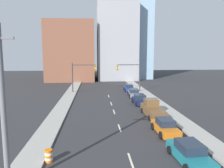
{
  "coord_description": "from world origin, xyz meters",
  "views": [
    {
      "loc": [
        -2.63,
        -7.41,
        7.87
      ],
      "look_at": [
        0.7,
        33.95,
        2.2
      ],
      "focal_mm": 35.0,
      "sensor_mm": 36.0,
      "label": 1
    }
  ],
  "objects_px": {
    "sedan_blue": "(129,88)",
    "utility_pole_left_near": "(3,109)",
    "pickup_truck_brown": "(153,109)",
    "sedan_navy": "(140,100)",
    "traffic_signal_right": "(133,73)",
    "traffic_barrel": "(49,156)",
    "sedan_teal": "(190,153)",
    "sedan_gray": "(134,93)",
    "traffic_signal_left": "(80,73)",
    "sedan_orange": "(165,127)"
  },
  "relations": [
    {
      "from": "traffic_signal_right",
      "to": "sedan_teal",
      "type": "distance_m",
      "value": 30.45
    },
    {
      "from": "traffic_signal_left",
      "to": "sedan_gray",
      "type": "bearing_deg",
      "value": -26.1
    },
    {
      "from": "sedan_blue",
      "to": "traffic_signal_right",
      "type": "bearing_deg",
      "value": -63.94
    },
    {
      "from": "pickup_truck_brown",
      "to": "sedan_gray",
      "type": "bearing_deg",
      "value": 88.73
    },
    {
      "from": "pickup_truck_brown",
      "to": "sedan_navy",
      "type": "relative_size",
      "value": 1.3
    },
    {
      "from": "sedan_teal",
      "to": "sedan_blue",
      "type": "distance_m",
      "value": 31.57
    },
    {
      "from": "traffic_signal_right",
      "to": "traffic_barrel",
      "type": "bearing_deg",
      "value": -111.23
    },
    {
      "from": "utility_pole_left_near",
      "to": "sedan_gray",
      "type": "xyz_separation_m",
      "value": [
        12.39,
        27.6,
        -4.24
      ]
    },
    {
      "from": "traffic_barrel",
      "to": "sedan_navy",
      "type": "height_order",
      "value": "sedan_navy"
    },
    {
      "from": "sedan_navy",
      "to": "pickup_truck_brown",
      "type": "bearing_deg",
      "value": -89.81
    },
    {
      "from": "traffic_signal_right",
      "to": "traffic_barrel",
      "type": "height_order",
      "value": "traffic_signal_right"
    },
    {
      "from": "sedan_teal",
      "to": "sedan_gray",
      "type": "relative_size",
      "value": 1.04
    },
    {
      "from": "traffic_signal_right",
      "to": "utility_pole_left_near",
      "type": "distance_m",
      "value": 35.21
    },
    {
      "from": "traffic_signal_right",
      "to": "pickup_truck_brown",
      "type": "bearing_deg",
      "value": -91.91
    },
    {
      "from": "traffic_signal_left",
      "to": "sedan_navy",
      "type": "bearing_deg",
      "value": -48.3
    },
    {
      "from": "sedan_orange",
      "to": "sedan_navy",
      "type": "relative_size",
      "value": 0.96
    },
    {
      "from": "utility_pole_left_near",
      "to": "sedan_gray",
      "type": "bearing_deg",
      "value": 65.82
    },
    {
      "from": "sedan_gray",
      "to": "sedan_navy",
      "type": "bearing_deg",
      "value": -88.56
    },
    {
      "from": "sedan_teal",
      "to": "sedan_gray",
      "type": "bearing_deg",
      "value": 86.21
    },
    {
      "from": "sedan_teal",
      "to": "sedan_orange",
      "type": "distance_m",
      "value": 5.8
    },
    {
      "from": "sedan_teal",
      "to": "sedan_blue",
      "type": "bearing_deg",
      "value": 86.28
    },
    {
      "from": "pickup_truck_brown",
      "to": "sedan_navy",
      "type": "distance_m",
      "value": 6.57
    },
    {
      "from": "sedan_navy",
      "to": "sedan_orange",
      "type": "bearing_deg",
      "value": -92.94
    },
    {
      "from": "traffic_signal_left",
      "to": "sedan_navy",
      "type": "xyz_separation_m",
      "value": [
        10.18,
        -11.42,
        -3.32
      ]
    },
    {
      "from": "traffic_barrel",
      "to": "sedan_gray",
      "type": "distance_m",
      "value": 26.61
    },
    {
      "from": "sedan_orange",
      "to": "pickup_truck_brown",
      "type": "relative_size",
      "value": 0.74
    },
    {
      "from": "sedan_orange",
      "to": "sedan_blue",
      "type": "distance_m",
      "value": 25.77
    },
    {
      "from": "pickup_truck_brown",
      "to": "sedan_blue",
      "type": "height_order",
      "value": "pickup_truck_brown"
    },
    {
      "from": "sedan_navy",
      "to": "sedan_gray",
      "type": "relative_size",
      "value": 0.97
    },
    {
      "from": "traffic_signal_left",
      "to": "sedan_blue",
      "type": "bearing_deg",
      "value": 7.15
    },
    {
      "from": "traffic_signal_left",
      "to": "traffic_signal_right",
      "type": "bearing_deg",
      "value": 0.0
    },
    {
      "from": "traffic_barrel",
      "to": "sedan_orange",
      "type": "relative_size",
      "value": 0.22
    },
    {
      "from": "traffic_barrel",
      "to": "sedan_teal",
      "type": "xyz_separation_m",
      "value": [
        10.31,
        -0.83,
        0.21
      ]
    },
    {
      "from": "sedan_orange",
      "to": "sedan_gray",
      "type": "bearing_deg",
      "value": 87.08
    },
    {
      "from": "traffic_signal_right",
      "to": "sedan_blue",
      "type": "distance_m",
      "value": 3.67
    },
    {
      "from": "sedan_orange",
      "to": "sedan_navy",
      "type": "distance_m",
      "value": 13.03
    },
    {
      "from": "utility_pole_left_near",
      "to": "sedan_orange",
      "type": "relative_size",
      "value": 2.23
    },
    {
      "from": "sedan_teal",
      "to": "utility_pole_left_near",
      "type": "bearing_deg",
      "value": -171.21
    },
    {
      "from": "sedan_navy",
      "to": "sedan_blue",
      "type": "relative_size",
      "value": 0.98
    },
    {
      "from": "utility_pole_left_near",
      "to": "pickup_truck_brown",
      "type": "height_order",
      "value": "utility_pole_left_near"
    },
    {
      "from": "sedan_teal",
      "to": "sedan_orange",
      "type": "bearing_deg",
      "value": 86.44
    },
    {
      "from": "sedan_navy",
      "to": "sedan_gray",
      "type": "distance_m",
      "value": 6.34
    },
    {
      "from": "traffic_signal_right",
      "to": "pickup_truck_brown",
      "type": "relative_size",
      "value": 1.06
    },
    {
      "from": "traffic_signal_right",
      "to": "sedan_navy",
      "type": "bearing_deg",
      "value": -94.38
    },
    {
      "from": "sedan_gray",
      "to": "sedan_blue",
      "type": "bearing_deg",
      "value": 92.61
    },
    {
      "from": "sedan_teal",
      "to": "sedan_blue",
      "type": "relative_size",
      "value": 1.05
    },
    {
      "from": "traffic_signal_right",
      "to": "sedan_gray",
      "type": "bearing_deg",
      "value": -97.52
    },
    {
      "from": "traffic_barrel",
      "to": "sedan_gray",
      "type": "bearing_deg",
      "value": 66.15
    },
    {
      "from": "traffic_signal_left",
      "to": "sedan_teal",
      "type": "distance_m",
      "value": 32.01
    },
    {
      "from": "sedan_blue",
      "to": "utility_pole_left_near",
      "type": "bearing_deg",
      "value": -108.52
    }
  ]
}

